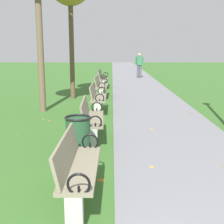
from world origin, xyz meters
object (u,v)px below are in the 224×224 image
(park_bench_5, at_px, (101,86))
(park_bench_6, at_px, (103,78))
(park_bench_2, at_px, (78,167))
(park_bench_4, at_px, (98,97))
(trash_bin, at_px, (79,139))
(pedestrian_walking, at_px, (140,64))
(park_bench_3, at_px, (92,118))

(park_bench_5, distance_m, park_bench_6, 3.07)
(park_bench_2, height_order, park_bench_4, same)
(park_bench_2, xyz_separation_m, trash_bin, (-0.15, 1.48, -0.06))
(pedestrian_walking, bearing_deg, trash_bin, -99.12)
(park_bench_4, relative_size, park_bench_6, 0.99)
(park_bench_5, relative_size, trash_bin, 1.93)
(park_bench_3, xyz_separation_m, park_bench_4, (-0.00, 2.90, 0.00))
(park_bench_4, xyz_separation_m, park_bench_5, (0.00, 2.89, 0.00))
(park_bench_6, bearing_deg, park_bench_5, -90.00)
(park_bench_2, bearing_deg, park_bench_4, 90.00)
(park_bench_3, distance_m, pedestrian_walking, 13.89)
(park_bench_4, bearing_deg, trash_bin, -91.99)
(park_bench_2, relative_size, trash_bin, 1.91)
(park_bench_3, height_order, trash_bin, park_bench_3)
(park_bench_4, bearing_deg, pedestrian_walking, 78.15)
(park_bench_3, distance_m, park_bench_4, 2.90)
(park_bench_2, distance_m, park_bench_4, 5.73)
(park_bench_2, relative_size, park_bench_4, 1.00)
(park_bench_3, relative_size, trash_bin, 1.92)
(park_bench_4, bearing_deg, park_bench_5, 90.00)
(park_bench_2, bearing_deg, pedestrian_walking, 82.19)
(trash_bin, bearing_deg, park_bench_2, -84.33)
(park_bench_2, bearing_deg, park_bench_5, 90.00)
(park_bench_4, xyz_separation_m, pedestrian_walking, (2.27, 10.79, 0.44))
(park_bench_2, distance_m, pedestrian_walking, 16.68)
(park_bench_5, height_order, trash_bin, park_bench_5)
(park_bench_2, height_order, pedestrian_walking, pedestrian_walking)
(park_bench_5, xyz_separation_m, trash_bin, (-0.15, -7.14, -0.06))
(park_bench_3, bearing_deg, park_bench_5, 90.00)
(park_bench_2, bearing_deg, park_bench_6, 90.00)
(trash_bin, bearing_deg, park_bench_6, 89.17)
(park_bench_2, relative_size, park_bench_5, 0.99)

